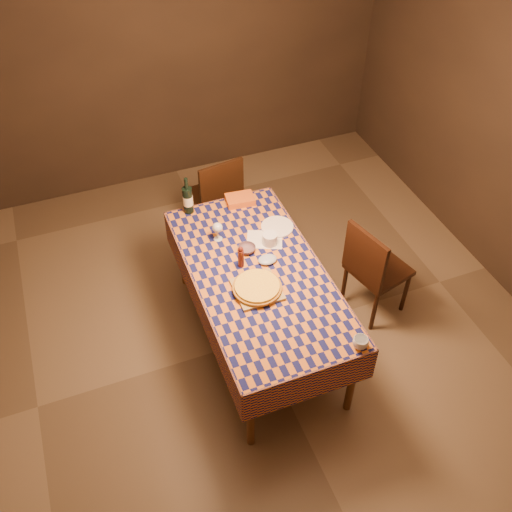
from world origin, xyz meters
name	(u,v)px	position (x,y,z in m)	size (l,w,h in m)	color
room	(259,212)	(0.00, 0.00, 1.35)	(5.00, 5.10, 2.70)	brown
dining_table	(258,280)	(0.00, 0.00, 0.69)	(0.94, 1.84, 0.77)	brown
cutting_board	(257,289)	(-0.07, -0.15, 0.78)	(0.31, 0.31, 0.02)	#A2894C
pizza	(257,287)	(-0.07, -0.15, 0.81)	(0.45, 0.45, 0.04)	#9F671A
pepper_mill	(241,257)	(-0.09, 0.12, 0.86)	(0.05, 0.05, 0.19)	#531B13
bowl	(247,249)	(0.00, 0.25, 0.79)	(0.13, 0.13, 0.04)	#624853
wine_glass	(217,228)	(-0.16, 0.46, 0.88)	(0.08, 0.08, 0.16)	silver
wine_bottle	(188,200)	(-0.27, 0.86, 0.89)	(0.09, 0.09, 0.33)	black
deli_tub	(270,239)	(0.20, 0.26, 0.82)	(0.11, 0.11, 0.10)	white
takeout_container	(240,200)	(0.16, 0.82, 0.80)	(0.23, 0.16, 0.06)	#D25C1B
white_plate	(277,227)	(0.32, 0.42, 0.78)	(0.26, 0.26, 0.01)	white
tumbler	(360,343)	(0.37, -0.85, 0.81)	(0.10, 0.10, 0.08)	white
flour_patch	(265,239)	(0.18, 0.32, 0.77)	(0.27, 0.21, 0.00)	white
flour_bag	(268,260)	(0.11, 0.09, 0.79)	(0.14, 0.11, 0.04)	#A0B3CC
chair_far	(217,195)	(0.10, 1.29, 0.52)	(0.48, 0.48, 0.93)	black
chair_right	(373,267)	(0.96, -0.04, 0.52)	(0.52, 0.51, 0.93)	black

